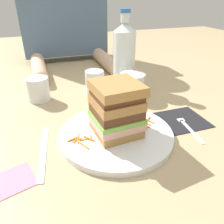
# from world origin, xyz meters

# --- Properties ---
(ground_plane) EXTENTS (3.00, 3.00, 0.00)m
(ground_plane) POSITION_xyz_m (0.00, 0.00, 0.00)
(ground_plane) COLOR tan
(main_plate) EXTENTS (0.28, 0.28, 0.01)m
(main_plate) POSITION_xyz_m (0.01, -0.02, 0.01)
(main_plate) COLOR white
(main_plate) RESTS_ON ground_plane
(sandwich) EXTENTS (0.12, 0.12, 0.13)m
(sandwich) POSITION_xyz_m (0.01, -0.02, 0.08)
(sandwich) COLOR #A87A42
(sandwich) RESTS_ON main_plate
(carrot_shred_0) EXTENTS (0.01, 0.03, 0.00)m
(carrot_shred_0) POSITION_xyz_m (-0.08, -0.01, 0.02)
(carrot_shred_0) COLOR orange
(carrot_shred_0) RESTS_ON main_plate
(carrot_shred_1) EXTENTS (0.01, 0.02, 0.00)m
(carrot_shred_1) POSITION_xyz_m (-0.09, -0.02, 0.02)
(carrot_shred_1) COLOR orange
(carrot_shred_1) RESTS_ON main_plate
(carrot_shred_2) EXTENTS (0.02, 0.03, 0.00)m
(carrot_shred_2) POSITION_xyz_m (-0.08, -0.05, 0.02)
(carrot_shred_2) COLOR orange
(carrot_shred_2) RESTS_ON main_plate
(carrot_shred_3) EXTENTS (0.02, 0.01, 0.00)m
(carrot_shred_3) POSITION_xyz_m (-0.09, -0.02, 0.02)
(carrot_shred_3) COLOR orange
(carrot_shred_3) RESTS_ON main_plate
(carrot_shred_4) EXTENTS (0.00, 0.02, 0.00)m
(carrot_shred_4) POSITION_xyz_m (-0.09, -0.02, 0.02)
(carrot_shred_4) COLOR orange
(carrot_shred_4) RESTS_ON main_plate
(carrot_shred_5) EXTENTS (0.02, 0.00, 0.00)m
(carrot_shred_5) POSITION_xyz_m (-0.07, -0.02, 0.02)
(carrot_shred_5) COLOR orange
(carrot_shred_5) RESTS_ON main_plate
(carrot_shred_6) EXTENTS (0.01, 0.02, 0.00)m
(carrot_shred_6) POSITION_xyz_m (-0.05, -0.02, 0.02)
(carrot_shred_6) COLOR orange
(carrot_shred_6) RESTS_ON main_plate
(carrot_shred_7) EXTENTS (0.02, 0.03, 0.00)m
(carrot_shred_7) POSITION_xyz_m (-0.06, -0.02, 0.02)
(carrot_shred_7) COLOR orange
(carrot_shred_7) RESTS_ON main_plate
(carrot_shred_8) EXTENTS (0.03, 0.01, 0.00)m
(carrot_shred_8) POSITION_xyz_m (-0.10, -0.02, 0.02)
(carrot_shred_8) COLOR orange
(carrot_shred_8) RESTS_ON main_plate
(carrot_shred_9) EXTENTS (0.01, 0.02, 0.00)m
(carrot_shred_9) POSITION_xyz_m (0.08, -0.00, 0.02)
(carrot_shred_9) COLOR orange
(carrot_shred_9) RESTS_ON main_plate
(carrot_shred_10) EXTENTS (0.01, 0.03, 0.00)m
(carrot_shred_10) POSITION_xyz_m (0.11, -0.00, 0.02)
(carrot_shred_10) COLOR orange
(carrot_shred_10) RESTS_ON main_plate
(carrot_shred_11) EXTENTS (0.02, 0.02, 0.00)m
(carrot_shred_11) POSITION_xyz_m (0.09, -0.02, 0.02)
(carrot_shred_11) COLOR orange
(carrot_shred_11) RESTS_ON main_plate
(carrot_shred_12) EXTENTS (0.00, 0.03, 0.00)m
(carrot_shred_12) POSITION_xyz_m (0.08, -0.02, 0.02)
(carrot_shred_12) COLOR orange
(carrot_shred_12) RESTS_ON main_plate
(carrot_shred_13) EXTENTS (0.01, 0.02, 0.00)m
(carrot_shred_13) POSITION_xyz_m (0.09, -0.03, 0.02)
(carrot_shred_13) COLOR orange
(carrot_shred_13) RESTS_ON main_plate
(carrot_shred_14) EXTENTS (0.03, 0.02, 0.00)m
(carrot_shred_14) POSITION_xyz_m (0.09, -0.00, 0.02)
(carrot_shred_14) COLOR orange
(carrot_shred_14) RESTS_ON main_plate
(carrot_shred_15) EXTENTS (0.02, 0.02, 0.00)m
(carrot_shred_15) POSITION_xyz_m (0.10, -0.01, 0.02)
(carrot_shred_15) COLOR orange
(carrot_shred_15) RESTS_ON main_plate
(carrot_shred_16) EXTENTS (0.02, 0.01, 0.00)m
(carrot_shred_16) POSITION_xyz_m (0.08, -0.02, 0.02)
(carrot_shred_16) COLOR orange
(carrot_shred_16) RESTS_ON main_plate
(carrot_shred_17) EXTENTS (0.03, 0.02, 0.00)m
(carrot_shred_17) POSITION_xyz_m (0.08, -0.01, 0.02)
(carrot_shred_17) COLOR orange
(carrot_shred_17) RESTS_ON main_plate
(carrot_shred_18) EXTENTS (0.03, 0.02, 0.00)m
(carrot_shred_18) POSITION_xyz_m (0.11, 0.01, 0.02)
(carrot_shred_18) COLOR orange
(carrot_shred_18) RESTS_ON main_plate
(napkin_dark) EXTENTS (0.14, 0.12, 0.00)m
(napkin_dark) POSITION_xyz_m (0.21, -0.00, 0.00)
(napkin_dark) COLOR black
(napkin_dark) RESTS_ON ground_plane
(fork) EXTENTS (0.03, 0.17, 0.00)m
(fork) POSITION_xyz_m (0.21, -0.03, 0.00)
(fork) COLOR silver
(fork) RESTS_ON napkin_dark
(knife) EXTENTS (0.04, 0.20, 0.00)m
(knife) POSITION_xyz_m (-0.17, -0.02, 0.00)
(knife) COLOR silver
(knife) RESTS_ON ground_plane
(juice_glass) EXTENTS (0.08, 0.08, 0.08)m
(juice_glass) POSITION_xyz_m (0.14, 0.19, 0.04)
(juice_glass) COLOR white
(juice_glass) RESTS_ON ground_plane
(water_bottle) EXTENTS (0.08, 0.08, 0.27)m
(water_bottle) POSITION_xyz_m (0.16, 0.30, 0.12)
(water_bottle) COLOR silver
(water_bottle) RESTS_ON ground_plane
(empty_tumbler_0) EXTENTS (0.06, 0.06, 0.09)m
(empty_tumbler_0) POSITION_xyz_m (0.03, 0.25, 0.04)
(empty_tumbler_0) COLOR silver
(empty_tumbler_0) RESTS_ON ground_plane
(empty_tumbler_1) EXTENTS (0.07, 0.07, 0.08)m
(empty_tumbler_1) POSITION_xyz_m (-0.16, 0.27, 0.04)
(empty_tumbler_1) COLOR silver
(empty_tumbler_1) RESTS_ON ground_plane
(napkin_pink) EXTENTS (0.11, 0.10, 0.00)m
(napkin_pink) POSITION_xyz_m (-0.23, -0.09, 0.00)
(napkin_pink) COLOR pink
(napkin_pink) RESTS_ON ground_plane
(diner_across) EXTENTS (0.41, 0.47, 0.57)m
(diner_across) POSITION_xyz_m (0.01, 0.72, 0.26)
(diner_across) COLOR #DBAD89
(diner_across) RESTS_ON ground_plane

